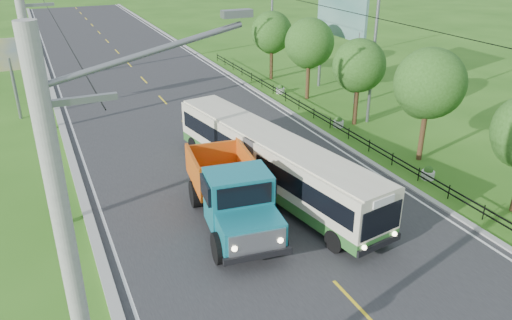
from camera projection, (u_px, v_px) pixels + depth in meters
ground at (352, 301)px, 16.48m from camera, size 240.00×240.00×0.00m
road at (178, 117)px, 33.03m from camera, size 14.00×120.00×0.02m
curb_left at (64, 132)px, 30.28m from camera, size 0.40×120.00×0.15m
curb_right at (275, 102)px, 35.72m from camera, size 0.30×120.00×0.10m
edge_line_left at (73, 132)px, 30.51m from camera, size 0.12×120.00×0.00m
edge_line_right at (269, 103)px, 35.55m from camera, size 0.12×120.00×0.00m
centre_dash at (352, 300)px, 16.47m from camera, size 0.12×2.20×0.00m
railing_right at (330, 124)px, 30.98m from camera, size 0.04×40.00×0.60m
pole_nearest at (83, 313)px, 8.83m from camera, size 3.51×0.44×10.00m
pole_near at (41, 108)px, 18.69m from camera, size 3.51×0.32×10.00m
pole_mid at (29, 48)px, 28.63m from camera, size 3.51×0.32×10.00m
pole_far at (23, 18)px, 38.56m from camera, size 3.51×0.32×10.00m
tree_third at (428, 87)px, 25.30m from camera, size 3.60×3.62×6.00m
tree_fourth at (358, 68)px, 30.43m from camera, size 3.24×3.31×5.40m
tree_fifth at (309, 45)px, 35.29m from camera, size 3.48×3.52×5.80m
tree_back at (272, 34)px, 40.34m from camera, size 3.30×3.36×5.50m
streetlight_mid at (372, 46)px, 30.07m from camera, size 3.02×0.20×9.07m
streetlight_far at (270, 15)px, 41.66m from camera, size 3.02×0.20×9.07m
planter_near at (428, 173)px, 24.59m from camera, size 0.64×0.64×0.67m
planter_mid at (338, 122)px, 31.21m from camera, size 0.64×0.64×0.67m
planter_far at (280, 89)px, 37.83m from camera, size 0.64×0.64×0.67m
billboard_left at (9, 60)px, 31.15m from camera, size 3.00×0.20×5.20m
billboard_right at (341, 22)px, 35.48m from camera, size 0.24×6.00×7.30m
bus at (271, 158)px, 23.11m from camera, size 4.46×13.89×2.65m
dump_truck at (232, 190)px, 20.12m from camera, size 3.36×7.03×2.85m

